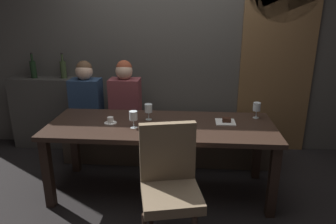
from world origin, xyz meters
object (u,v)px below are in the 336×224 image
object	(u,v)px
wine_bottle_pale_label	(63,69)
dessert_plate	(226,121)
diner_bearded	(125,96)
wine_bottle_dark_red	(33,69)
chair_near_side	(170,179)
wine_glass_end_left	(257,107)
diner_redhead	(86,95)
wine_glass_far_right	(133,116)
wine_glass_end_right	(148,109)
espresso_cup	(110,121)
dining_table	(161,132)
banquette_bench	(167,143)

from	to	relation	value
wine_bottle_pale_label	dessert_plate	distance (m)	2.25
diner_bearded	wine_bottle_dark_red	distance (m)	1.34
chair_near_side	wine_glass_end_left	size ratio (longest dim) A/B	5.98
diner_redhead	wine_bottle_dark_red	bearing A→B (deg)	156.51
wine_bottle_pale_label	wine_glass_far_right	bearing A→B (deg)	-46.15
wine_bottle_dark_red	wine_glass_end_right	xyz separation A→B (m)	(1.63, -0.92, -0.22)
espresso_cup	dessert_plate	distance (m)	1.14
diner_redhead	wine_bottle_pale_label	world-z (taller)	wine_bottle_pale_label
diner_bearded	wine_bottle_pale_label	distance (m)	0.97
wine_glass_far_right	wine_glass_end_left	size ratio (longest dim) A/B	1.00
diner_redhead	wine_bottle_dark_red	distance (m)	0.90
dining_table	diner_bearded	world-z (taller)	diner_bearded
chair_near_side	dessert_plate	size ratio (longest dim) A/B	5.16
diner_bearded	wine_bottle_dark_red	world-z (taller)	wine_bottle_dark_red
dining_table	chair_near_side	size ratio (longest dim) A/B	2.24
dining_table	wine_glass_end_right	bearing A→B (deg)	139.20
chair_near_side	diner_redhead	size ratio (longest dim) A/B	1.24
wine_bottle_dark_red	espresso_cup	bearing A→B (deg)	-39.73
diner_bearded	wine_glass_end_left	xyz separation A→B (m)	(1.45, -0.45, 0.03)
wine_bottle_pale_label	wine_bottle_dark_red	bearing A→B (deg)	-178.35
espresso_cup	dessert_plate	bearing A→B (deg)	5.30
banquette_bench	chair_near_side	size ratio (longest dim) A/B	2.55
wine_glass_end_right	wine_bottle_dark_red	bearing A→B (deg)	150.55
chair_near_side	wine_bottle_pale_label	bearing A→B (deg)	130.38
dining_table	banquette_bench	xyz separation A→B (m)	(0.00, 0.70, -0.42)
dining_table	wine_glass_far_right	distance (m)	0.34
dining_table	diner_redhead	xyz separation A→B (m)	(-0.97, 0.69, 0.17)
diner_redhead	wine_glass_far_right	size ratio (longest dim) A/B	4.80
diner_redhead	dessert_plate	xyz separation A→B (m)	(1.61, -0.61, -0.07)
chair_near_side	wine_glass_end_right	distance (m)	0.93
wine_glass_end_left	espresso_cup	bearing A→B (deg)	-169.49
diner_bearded	wine_bottle_pale_label	world-z (taller)	wine_bottle_pale_label
diner_bearded	wine_glass_end_left	size ratio (longest dim) A/B	4.86
chair_near_side	wine_glass_far_right	bearing A→B (deg)	122.46
wine_bottle_dark_red	dessert_plate	xyz separation A→B (m)	(2.40, -0.95, -0.32)
wine_glass_end_right	wine_glass_end_left	xyz separation A→B (m)	(1.09, 0.13, -0.00)
dining_table	wine_bottle_pale_label	distance (m)	1.78
chair_near_side	dessert_plate	bearing A→B (deg)	58.37
banquette_bench	wine_glass_end_right	size ratio (longest dim) A/B	15.24
diner_redhead	diner_bearded	size ratio (longest dim) A/B	0.99
dessert_plate	banquette_bench	bearing A→B (deg)	136.01
dining_table	espresso_cup	world-z (taller)	espresso_cup
wine_bottle_pale_label	banquette_bench	bearing A→B (deg)	-14.31
diner_redhead	wine_glass_far_right	xyz separation A→B (m)	(0.72, -0.81, 0.03)
dining_table	chair_near_side	xyz separation A→B (m)	(0.14, -0.72, -0.09)
wine_bottle_dark_red	dessert_plate	bearing A→B (deg)	-21.61
diner_bearded	wine_glass_far_right	world-z (taller)	diner_bearded
wine_glass_end_left	espresso_cup	size ratio (longest dim) A/B	1.37
diner_redhead	wine_glass_end_left	size ratio (longest dim) A/B	4.80
espresso_cup	wine_glass_end_left	bearing A→B (deg)	10.51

